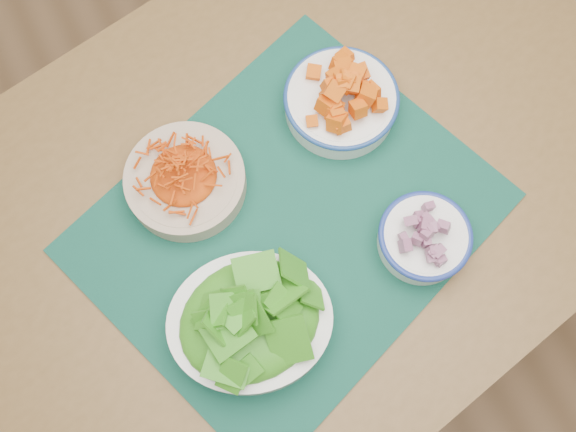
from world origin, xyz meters
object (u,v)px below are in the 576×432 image
object	(u,v)px
lettuce_bowl	(250,320)
onion_bowl	(425,237)
table	(319,181)
squash_bowl	(342,96)
placemat	(288,222)
carrot_bowl	(185,179)

from	to	relation	value
lettuce_bowl	onion_bowl	world-z (taller)	lettuce_bowl
table	onion_bowl	world-z (taller)	onion_bowl
lettuce_bowl	table	bearing A→B (deg)	58.95
squash_bowl	placemat	bearing A→B (deg)	-139.79
table	onion_bowl	distance (m)	0.24
placemat	squash_bowl	size ratio (longest dim) A/B	2.81
placemat	lettuce_bowl	distance (m)	0.18
lettuce_bowl	onion_bowl	bearing A→B (deg)	17.41
table	onion_bowl	bearing A→B (deg)	-80.91
squash_bowl	onion_bowl	size ratio (longest dim) A/B	1.19
table	onion_bowl	xyz separation A→B (m)	(0.07, -0.19, 0.13)
table	squash_bowl	world-z (taller)	squash_bowl
carrot_bowl	table	bearing A→B (deg)	-14.27
placemat	carrot_bowl	world-z (taller)	carrot_bowl
placemat	onion_bowl	bearing A→B (deg)	-55.87
placemat	lettuce_bowl	bearing A→B (deg)	-154.76
placemat	carrot_bowl	distance (m)	0.18
table	placemat	distance (m)	0.15
carrot_bowl	onion_bowl	xyz separation A→B (m)	(0.29, -0.25, 0.00)
squash_bowl	onion_bowl	distance (m)	0.26
lettuce_bowl	carrot_bowl	bearing A→B (deg)	106.76
squash_bowl	onion_bowl	world-z (taller)	squash_bowl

